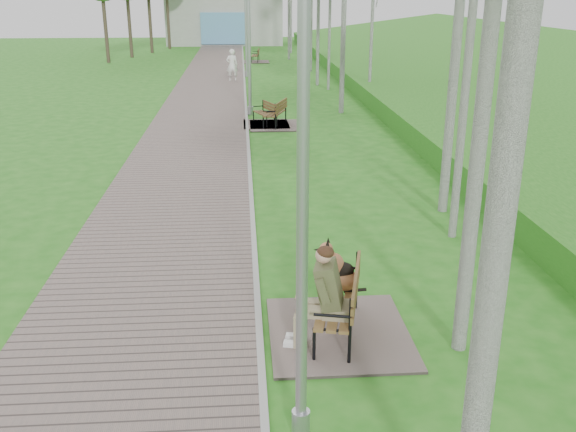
% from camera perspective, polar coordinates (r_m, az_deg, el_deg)
% --- Properties ---
extents(ground, '(120.00, 120.00, 0.00)m').
position_cam_1_polar(ground, '(9.82, -2.67, -8.76)').
color(ground, '#226C17').
rests_on(ground, ground).
extents(walkway, '(3.50, 67.00, 0.04)m').
position_cam_1_polar(walkway, '(30.54, -7.17, 10.65)').
color(walkway, '#6F5F59').
rests_on(walkway, ground).
extents(kerb, '(0.10, 67.00, 0.05)m').
position_cam_1_polar(kerb, '(30.50, -3.83, 10.75)').
color(kerb, '#999993').
rests_on(kerb, ground).
extents(embankment, '(14.00, 70.00, 1.60)m').
position_cam_1_polar(embankment, '(31.47, 18.98, 9.98)').
color(embankment, '#48932D').
rests_on(embankment, ground).
extents(building_north, '(10.00, 5.20, 4.00)m').
position_cam_1_polar(building_north, '(59.69, -5.64, 16.87)').
color(building_north, '#9E9E99').
rests_on(building_north, ground).
extents(bench_main, '(1.98, 2.20, 1.73)m').
position_cam_1_polar(bench_main, '(9.04, 4.05, -7.92)').
color(bench_main, '#6F5F59').
rests_on(bench_main, ground).
extents(bench_second, '(1.87, 2.08, 1.15)m').
position_cam_1_polar(bench_second, '(23.23, -1.16, 8.51)').
color(bench_second, '#6F5F59').
rests_on(bench_second, ground).
extents(bench_third, '(1.63, 1.81, 1.00)m').
position_cam_1_polar(bench_third, '(23.47, -2.05, 8.53)').
color(bench_third, '#6F5F59').
rests_on(bench_third, ground).
extents(bench_far, '(1.77, 1.96, 1.09)m').
position_cam_1_polar(bench_far, '(44.57, -2.92, 13.76)').
color(bench_far, '#6F5F59').
rests_on(bench_far, ground).
extents(lamp_post_near, '(0.20, 0.20, 5.26)m').
position_cam_1_polar(lamp_post_near, '(6.27, 1.29, -0.92)').
color(lamp_post_near, '#9A9DA2').
rests_on(lamp_post_near, ground).
extents(lamp_post_second, '(0.22, 0.22, 5.73)m').
position_cam_1_polar(lamp_post_second, '(25.14, -3.47, 14.99)').
color(lamp_post_second, '#9A9DA2').
rests_on(lamp_post_second, ground).
extents(lamp_post_third, '(0.22, 0.22, 5.70)m').
position_cam_1_polar(lamp_post_third, '(36.75, -3.75, 16.37)').
color(lamp_post_third, '#9A9DA2').
rests_on(lamp_post_third, ground).
extents(lamp_post_far, '(0.20, 0.20, 5.26)m').
position_cam_1_polar(lamp_post_far, '(59.19, -4.08, 17.34)').
color(lamp_post_far, '#9A9DA2').
rests_on(lamp_post_far, ground).
extents(pedestrian_near, '(0.67, 0.50, 1.68)m').
position_cam_1_polar(pedestrian_near, '(35.10, -5.00, 13.21)').
color(pedestrian_near, white).
rests_on(pedestrian_near, ground).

